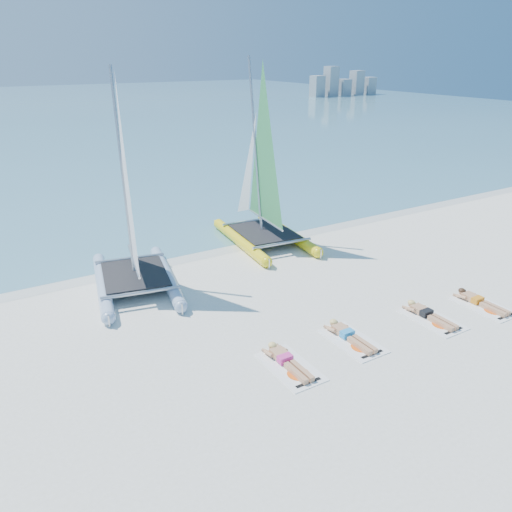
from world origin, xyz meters
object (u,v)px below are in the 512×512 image
at_px(catamaran_blue, 130,224).
at_px(towel_a, 290,367).
at_px(catamaran_yellow, 259,184).
at_px(sunbather_b, 348,334).
at_px(towel_b, 352,341).
at_px(towel_d, 483,306).
at_px(sunbather_a, 286,359).
at_px(towel_c, 432,320).
at_px(sunbather_c, 427,313).
at_px(sunbather_d, 479,301).

bearing_deg(catamaran_blue, towel_a, -63.81).
xyz_separation_m(catamaran_yellow, sunbather_b, (-2.04, -8.04, -2.20)).
distance_m(catamaran_yellow, towel_b, 8.79).
bearing_deg(catamaran_yellow, towel_b, -98.14).
bearing_deg(towel_d, catamaran_yellow, 107.26).
xyz_separation_m(towel_a, sunbather_a, (0.00, 0.19, 0.11)).
bearing_deg(towel_d, towel_c, 173.07).
bearing_deg(catamaran_blue, catamaran_yellow, 28.16).
xyz_separation_m(catamaran_blue, sunbather_b, (3.86, -6.26, -2.00)).
distance_m(sunbather_c, towel_d, 2.05).
relative_size(sunbather_a, towel_c, 0.93).
bearing_deg(towel_d, sunbather_c, 167.73).
relative_size(catamaran_blue, towel_d, 3.84).
relative_size(catamaran_blue, sunbather_c, 4.12).
relative_size(towel_a, sunbather_a, 1.07).
height_order(sunbather_c, towel_d, sunbather_c).
height_order(towel_a, sunbather_c, sunbather_c).
bearing_deg(catamaran_blue, towel_b, -47.76).
distance_m(towel_b, sunbather_d, 4.78).
distance_m(towel_a, sunbather_a, 0.22).
xyz_separation_m(towel_a, towel_c, (4.88, -0.17, 0.00)).
bearing_deg(towel_d, sunbather_d, 90.00).
xyz_separation_m(catamaran_blue, sunbather_c, (6.63, -6.56, -2.00)).
relative_size(catamaran_yellow, towel_a, 3.97).
xyz_separation_m(catamaran_blue, sunbather_a, (1.74, -6.38, -2.00)).
bearing_deg(towel_b, sunbather_d, -4.17).
distance_m(sunbather_b, towel_d, 4.82).
bearing_deg(sunbather_d, sunbather_b, 173.54).
bearing_deg(sunbather_a, towel_d, -5.06).
distance_m(towel_c, sunbather_d, 2.00).
relative_size(sunbather_a, towel_d, 0.93).
distance_m(catamaran_yellow, sunbather_d, 9.27).
height_order(catamaran_yellow, sunbather_d, catamaran_yellow).
distance_m(towel_c, sunbather_c, 0.22).
relative_size(catamaran_yellow, towel_b, 3.97).
height_order(catamaran_blue, towel_a, catamaran_blue).
relative_size(sunbather_b, towel_d, 0.93).
height_order(towel_a, towel_c, same).
bearing_deg(towel_a, towel_b, 3.31).
bearing_deg(towel_b, sunbather_b, 90.00).
xyz_separation_m(catamaran_yellow, sunbather_d, (2.73, -8.58, -2.20)).
bearing_deg(sunbather_a, sunbather_d, -3.47).
relative_size(catamaran_yellow, sunbather_d, 4.26).
height_order(sunbather_b, towel_c, sunbather_b).
xyz_separation_m(towel_a, towel_b, (2.12, 0.12, 0.00)).
bearing_deg(towel_c, sunbather_d, -1.46).
bearing_deg(sunbather_c, towel_a, -179.79).
bearing_deg(sunbather_b, towel_b, -90.00).
distance_m(sunbather_b, sunbather_c, 2.78).
relative_size(sunbather_a, sunbather_b, 1.00).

